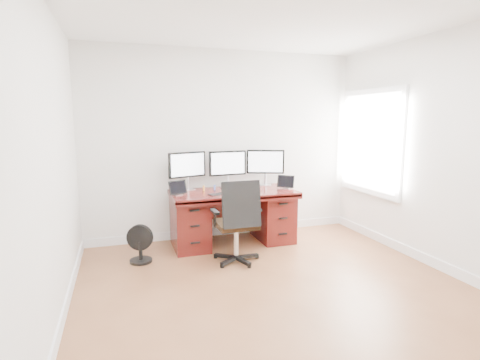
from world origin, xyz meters
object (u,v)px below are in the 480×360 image
object	(u,v)px
desk	(233,215)
office_chair	(237,236)
floor_fan	(140,244)
keyboard	(234,193)
monitor_center	(228,165)

from	to	relation	value
desk	office_chair	bearing A→B (deg)	-102.64
desk	floor_fan	bearing A→B (deg)	-165.03
floor_fan	keyboard	bearing A→B (deg)	29.87
floor_fan	keyboard	size ratio (longest dim) A/B	1.72
desk	office_chair	distance (m)	0.74
desk	keyboard	world-z (taller)	keyboard
floor_fan	keyboard	distance (m)	1.35
keyboard	desk	bearing A→B (deg)	84.68
desk	keyboard	bearing A→B (deg)	-102.80
office_chair	keyboard	size ratio (longest dim) A/B	3.82
desk	floor_fan	xyz separation A→B (m)	(-1.28, -0.34, -0.18)
monitor_center	keyboard	size ratio (longest dim) A/B	2.04
keyboard	office_chair	bearing A→B (deg)	-95.11
office_chair	monitor_center	distance (m)	1.22
office_chair	floor_fan	bearing A→B (deg)	162.07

